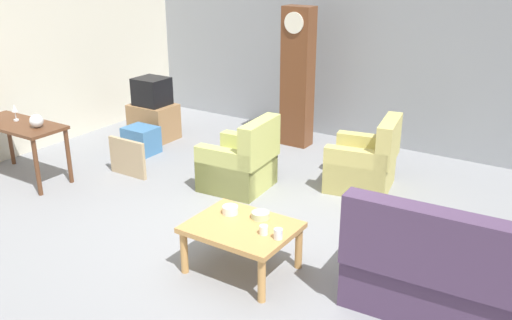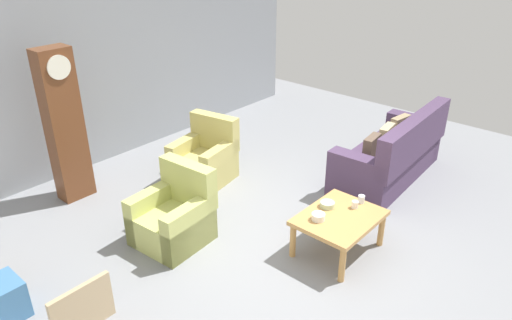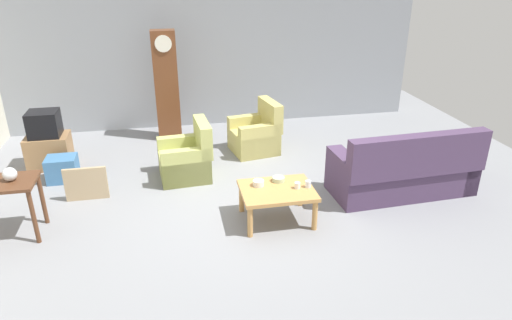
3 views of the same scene
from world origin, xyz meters
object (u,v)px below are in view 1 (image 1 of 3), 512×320
Objects in this scene: framed_picture_leaning at (127,158)px; cup_blue_rimmed at (278,234)px; armchair_olive_near at (240,165)px; tv_stand_cabinet at (154,122)px; wine_glass_short at (15,110)px; cup_white_porcelain at (264,230)px; storage_box_blue at (141,140)px; bowl_white_stacked at (230,210)px; armchair_olive_far at (365,165)px; coffee_table_wood at (242,232)px; tv_crt at (152,91)px; grandfather_clock at (298,78)px; couch_floral at (480,284)px; bowl_shallow_green at (260,215)px; console_table_dark at (19,131)px; glass_dome_cloche at (36,121)px.

framed_picture_leaning is 3.20m from cup_blue_rimmed.
armchair_olive_near reaches higher than cup_blue_rimmed.
tv_stand_cabinet is 3.10× the size of wine_glass_short.
cup_blue_rimmed is at bearing 1.02° from cup_white_porcelain.
bowl_white_stacked reaches higher than storage_box_blue.
armchair_olive_near is at bearing 130.09° from cup_white_porcelain.
cup_white_porcelain is 0.91× the size of cup_blue_rimmed.
armchair_olive_far reaches higher than cup_blue_rimmed.
wine_glass_short is at bearing -155.00° from armchair_olive_near.
armchair_olive_near is 1.92m from coffee_table_wood.
framed_picture_leaning is at bearing 157.76° from bowl_white_stacked.
tv_stand_cabinet is at bearing 79.46° from wine_glass_short.
armchair_olive_near is at bearing -21.09° from tv_crt.
armchair_olive_far is (1.29, 0.85, 0.00)m from armchair_olive_near.
tv_stand_cabinet is at bearing 119.74° from framed_picture_leaning.
grandfather_clock reaches higher than storage_box_blue.
couch_floral is at bearing 0.39° from wine_glass_short.
bowl_white_stacked is 0.30m from bowl_shallow_green.
coffee_table_wood is at bearing 175.18° from cup_blue_rimmed.
grandfather_clock is 12.10× the size of bowl_shallow_green.
coffee_table_wood reaches higher than storage_box_blue.
storage_box_blue is 3.07× the size of bowl_white_stacked.
couch_floral reaches higher than coffee_table_wood.
couch_floral reaches higher than cup_white_porcelain.
console_table_dark is at bearing -111.06° from storage_box_blue.
armchair_olive_far is at bearing 94.84° from cup_blue_rimmed.
armchair_olive_near is 5.46× the size of glass_dome_cloche.
cup_blue_rimmed is 0.54× the size of bowl_shallow_green.
tv_stand_cabinet is 4.38m from cup_white_porcelain.
armchair_olive_far is 2.22m from bowl_shallow_green.
tv_stand_cabinet is 8.05× the size of cup_white_porcelain.
wine_glass_short is at bearing -100.54° from tv_crt.
bowl_white_stacked is at bearing -22.24° from framed_picture_leaning.
console_table_dark is 4.06m from cup_blue_rimmed.
glass_dome_cloche is 3.71m from cup_blue_rimmed.
glass_dome_cloche is (-1.94, -3.10, -0.20)m from grandfather_clock.
bowl_white_stacked is (2.35, -0.96, 0.26)m from framed_picture_leaning.
tv_crt reaches higher than cup_blue_rimmed.
bowl_shallow_green is at bearing -33.14° from tv_crt.
cup_white_porcelain is at bearing -65.33° from grandfather_clock.
armchair_olive_far is 2.47m from cup_blue_rimmed.
grandfather_clock is at bearing 61.62° from framed_picture_leaning.
armchair_olive_far is 10.89× the size of cup_white_porcelain.
armchair_olive_near is at bearing 133.07° from cup_blue_rimmed.
console_table_dark reaches higher than cup_blue_rimmed.
tv_crt is 5.68× the size of cup_white_porcelain.
glass_dome_cloche is (0.07, -2.13, 0.57)m from tv_stand_cabinet.
framed_picture_leaning is 3.07m from cup_white_porcelain.
armchair_olive_near is 1.35× the size of tv_stand_cabinet.
cup_blue_rimmed is (4.04, -0.33, -0.13)m from console_table_dark.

